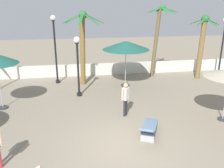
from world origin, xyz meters
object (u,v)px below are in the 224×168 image
(palm_tree_0, at_px, (202,40))
(palm_tree_2, at_px, (83,39))
(lounge_chair_2, at_px, (149,128))
(patio_umbrella_2, at_px, (126,45))
(palm_tree_3, at_px, (158,32))
(guest_0, at_px, (126,96))
(lamp_post_1, at_px, (223,37))
(lamp_post_2, at_px, (55,45))
(lamp_post_0, at_px, (78,60))

(palm_tree_0, relative_size, palm_tree_2, 0.93)
(palm_tree_0, relative_size, lounge_chair_2, 2.32)
(patio_umbrella_2, xyz_separation_m, lounge_chair_2, (-0.31, -6.44, -2.30))
(palm_tree_2, xyz_separation_m, lounge_chair_2, (2.35, -7.20, -2.62))
(palm_tree_2, relative_size, palm_tree_3, 0.94)
(guest_0, bearing_deg, palm_tree_3, 60.15)
(palm_tree_2, bearing_deg, palm_tree_3, 11.69)
(palm_tree_2, bearing_deg, palm_tree_0, 0.35)
(palm_tree_0, distance_m, lamp_post_1, 1.93)
(palm_tree_0, xyz_separation_m, palm_tree_2, (-8.21, -0.05, 0.27))
(patio_umbrella_2, xyz_separation_m, guest_0, (-0.88, -4.34, -1.66))
(lamp_post_1, relative_size, lounge_chair_2, 2.20)
(palm_tree_3, distance_m, lamp_post_2, 7.19)
(palm_tree_2, distance_m, lounge_chair_2, 8.02)
(palm_tree_0, xyz_separation_m, lamp_post_1, (1.87, 0.48, 0.11))
(palm_tree_0, distance_m, lounge_chair_2, 9.61)
(palm_tree_0, relative_size, lamp_post_0, 1.28)
(palm_tree_2, xyz_separation_m, lamp_post_1, (10.08, 0.53, -0.16))
(patio_umbrella_2, xyz_separation_m, lamp_post_2, (-4.47, 1.30, -0.06))
(palm_tree_0, distance_m, guest_0, 8.42)
(palm_tree_3, bearing_deg, lamp_post_2, -175.50)
(guest_0, bearing_deg, patio_umbrella_2, 78.51)
(palm_tree_2, bearing_deg, patio_umbrella_2, -15.93)
(palm_tree_3, height_order, guest_0, palm_tree_3)
(patio_umbrella_2, bearing_deg, lamp_post_0, -156.48)
(lamp_post_0, xyz_separation_m, lounge_chair_2, (2.76, -5.11, -1.77))
(lamp_post_1, bearing_deg, lounge_chair_2, -134.95)
(patio_umbrella_2, height_order, lamp_post_0, lamp_post_0)
(palm_tree_0, height_order, guest_0, palm_tree_0)
(patio_umbrella_2, distance_m, lamp_post_0, 3.38)
(palm_tree_0, bearing_deg, palm_tree_3, 159.78)
(lamp_post_2, bearing_deg, lamp_post_0, -62.03)
(lounge_chair_2, relative_size, guest_0, 1.13)
(lamp_post_1, distance_m, lounge_chair_2, 11.20)
(patio_umbrella_2, relative_size, lounge_chair_2, 1.57)
(patio_umbrella_2, relative_size, lamp_post_2, 0.67)
(lamp_post_1, relative_size, lamp_post_2, 0.94)
(patio_umbrella_2, relative_size, lamp_post_0, 0.86)
(palm_tree_3, xyz_separation_m, guest_0, (-3.56, -6.21, -2.21))
(lamp_post_2, bearing_deg, lounge_chair_2, -61.76)
(palm_tree_0, xyz_separation_m, lamp_post_0, (-8.61, -2.14, -0.58))
(guest_0, bearing_deg, lamp_post_0, 125.95)
(lamp_post_0, bearing_deg, palm_tree_3, 29.11)
(palm_tree_0, height_order, palm_tree_3, palm_tree_3)
(patio_umbrella_2, relative_size, palm_tree_0, 0.68)
(lamp_post_1, xyz_separation_m, lamp_post_2, (-11.88, 0.01, -0.22))
(lounge_chair_2, distance_m, guest_0, 2.27)
(lamp_post_1, xyz_separation_m, guest_0, (-8.30, -5.64, -1.83))
(lamp_post_0, distance_m, lamp_post_2, 3.02)
(lamp_post_1, height_order, guest_0, lamp_post_1)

